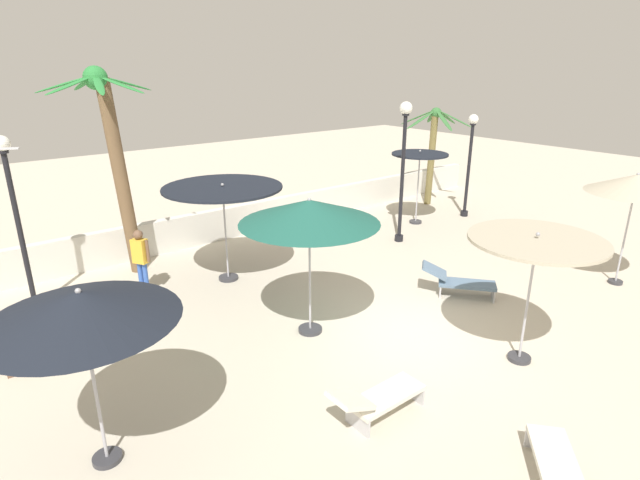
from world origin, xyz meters
The scene contains 18 objects.
ground_plane centered at (0.00, 0.00, 0.00)m, with size 56.00×56.00×0.00m, color beige.
boundary_wall centered at (0.00, 8.08, 0.53)m, with size 25.20×0.30×1.05m, color silver.
patio_umbrella_0 centered at (1.10, -2.20, 2.42)m, with size 2.48×2.48×2.70m.
patio_umbrella_1 centered at (-1.48, 1.32, 2.74)m, with size 2.93×2.93×3.05m.
patio_umbrella_2 centered at (-6.19, 0.17, 2.55)m, with size 2.61×2.61×2.83m.
patio_umbrella_3 centered at (6.52, -1.79, 2.73)m, with size 2.36×2.36×3.02m.
patio_umbrella_4 centered at (-1.51, 4.97, 2.47)m, with size 3.10×3.10×2.69m.
patio_umbrella_5 centered at (6.45, 5.21, 2.37)m, with size 2.00×2.00×2.71m.
palm_tree_1 centered at (8.98, 6.70, 2.58)m, with size 3.01×2.84×3.95m.
palm_tree_2 centered at (-3.47, 7.14, 3.44)m, with size 2.81×2.88×5.57m.
lamp_post_0 centered at (8.62, 4.64, 2.35)m, with size 0.36×0.36×3.86m.
lamp_post_1 centered at (4.48, 4.22, 2.88)m, with size 0.39×0.39×4.51m.
lamp_post_2 centered at (-6.01, 6.38, 2.50)m, with size 0.36×0.36×4.14m.
lounge_chair_0 centered at (2.54, 0.41, 0.40)m, with size 1.59×1.78×0.82m.
lounge_chair_1 centered at (-1.56, -4.36, 0.38)m, with size 1.79×1.65×0.83m.
lounge_chair_2 centered at (-2.39, -1.68, 0.41)m, with size 1.84×0.55×0.81m.
guest_0 centered at (-3.65, 5.47, 1.05)m, with size 0.39×0.50×1.73m.
planter centered at (-6.68, 3.80, 0.38)m, with size 0.70×0.70×0.85m.
Camera 1 is at (-7.44, -6.50, 5.62)m, focal length 28.20 mm.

